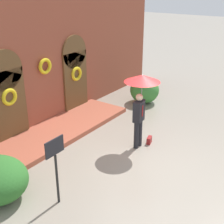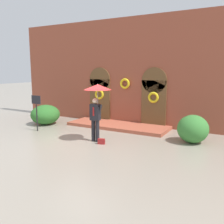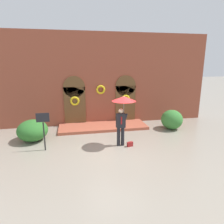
% 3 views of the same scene
% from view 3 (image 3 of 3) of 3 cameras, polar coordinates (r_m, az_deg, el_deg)
% --- Properties ---
extents(ground_plane, '(80.00, 80.00, 0.00)m').
position_cam_3_polar(ground_plane, '(9.28, 0.37, -10.42)').
color(ground_plane, gray).
extents(building_facade, '(14.00, 2.30, 5.60)m').
position_cam_3_polar(building_facade, '(12.59, -3.48, 8.73)').
color(building_facade, brown).
rests_on(building_facade, ground).
extents(person_with_umbrella, '(1.10, 1.10, 2.36)m').
position_cam_3_polar(person_with_umbrella, '(9.06, 3.17, 1.72)').
color(person_with_umbrella, black).
rests_on(person_with_umbrella, ground).
extents(handbag, '(0.30, 0.19, 0.22)m').
position_cam_3_polar(handbag, '(9.51, 5.15, -9.13)').
color(handbag, maroon).
rests_on(handbag, ground).
extents(sign_post, '(0.56, 0.06, 1.72)m').
position_cam_3_polar(sign_post, '(9.23, -19.02, -3.64)').
color(sign_post, black).
rests_on(sign_post, ground).
extents(shrub_left, '(1.49, 1.61, 1.06)m').
position_cam_3_polar(shrub_left, '(10.78, -21.75, -4.90)').
color(shrub_left, '#2D6B28').
rests_on(shrub_left, ground).
extents(shrub_right, '(1.24, 1.24, 1.14)m').
position_cam_3_polar(shrub_right, '(12.23, 16.72, -2.07)').
color(shrub_right, '#387A33').
rests_on(shrub_right, ground).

